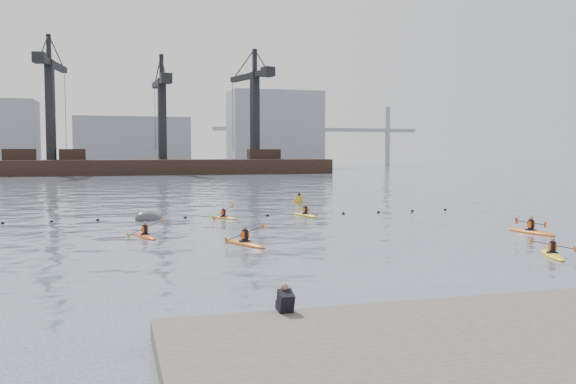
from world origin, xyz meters
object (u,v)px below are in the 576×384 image
(kayaker_1, at_px, (552,254))
(kayaker_3, at_px, (305,215))
(kayaker_0, at_px, (245,243))
(kayaker_4, at_px, (531,231))
(kayaker_2, at_px, (145,235))
(kayaker_5, at_px, (223,217))
(nav_buoy, at_px, (299,199))
(mooring_buoy, at_px, (149,220))

(kayaker_1, relative_size, kayaker_3, 0.94)
(kayaker_0, relative_size, kayaker_4, 0.97)
(kayaker_3, bearing_deg, kayaker_0, -133.01)
(kayaker_2, bearing_deg, kayaker_0, -57.65)
(kayaker_1, bearing_deg, kayaker_0, 173.65)
(kayaker_3, height_order, kayaker_5, kayaker_3)
(nav_buoy, bearing_deg, kayaker_1, -85.04)
(kayaker_0, relative_size, kayaker_3, 1.09)
(kayaker_1, height_order, kayaker_2, kayaker_2)
(kayaker_4, relative_size, mooring_buoy, 1.53)
(kayaker_1, distance_m, nav_buoy, 31.01)
(kayaker_3, xyz_separation_m, mooring_buoy, (-11.29, 0.62, -0.10))
(kayaker_1, bearing_deg, kayaker_3, 128.81)
(kayaker_2, distance_m, kayaker_4, 22.28)
(mooring_buoy, relative_size, nav_buoy, 2.04)
(kayaker_1, distance_m, mooring_buoy, 26.43)
(kayaker_4, relative_size, kayaker_5, 1.31)
(kayaker_1, xyz_separation_m, kayaker_3, (-5.59, 19.71, 0.00))
(kayaker_0, xyz_separation_m, mooring_buoy, (-4.09, 13.14, -0.11))
(kayaker_5, bearing_deg, kayaker_3, -31.72)
(kayaker_2, bearing_deg, kayaker_1, -49.00)
(kayaker_0, distance_m, mooring_buoy, 13.76)
(kayaker_3, xyz_separation_m, nav_buoy, (2.91, 11.18, 0.25))
(kayaker_0, distance_m, kayaker_4, 17.04)
(kayaker_3, bearing_deg, mooring_buoy, 163.76)
(kayaker_0, distance_m, kayaker_1, 14.68)
(kayaker_0, height_order, kayaker_4, kayaker_0)
(kayaker_5, bearing_deg, kayaker_4, -70.25)
(kayaker_2, xyz_separation_m, mooring_buoy, (0.71, 8.87, -0.09))
(kayaker_2, bearing_deg, kayaker_5, 38.73)
(kayaker_3, height_order, mooring_buoy, kayaker_3)
(kayaker_0, bearing_deg, kayaker_3, 39.52)
(nav_buoy, bearing_deg, kayaker_3, -104.60)
(nav_buoy, bearing_deg, mooring_buoy, -143.37)
(kayaker_3, distance_m, kayaker_5, 6.15)
(mooring_buoy, distance_m, nav_buoy, 17.70)
(kayaker_2, bearing_deg, kayaker_4, -27.47)
(kayaker_4, bearing_deg, nav_buoy, -82.11)
(kayaker_1, xyz_separation_m, kayaker_2, (-17.59, 11.46, 0.00))
(mooring_buoy, xyz_separation_m, nav_buoy, (14.20, 10.56, 0.35))
(nav_buoy, bearing_deg, kayaker_4, -73.85)
(kayaker_3, distance_m, mooring_buoy, 11.31)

